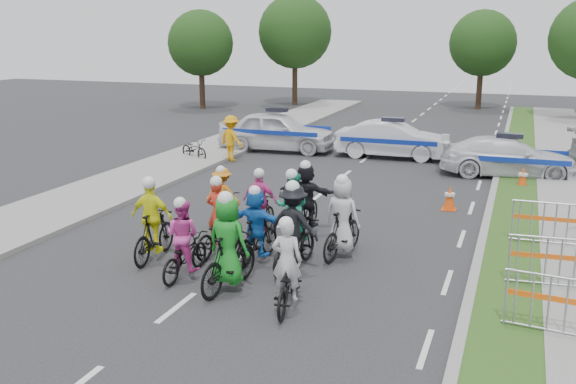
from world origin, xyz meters
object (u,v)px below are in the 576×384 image
(rider_8, at_px, (293,218))
(rider_10, at_px, (223,203))
(rider_4, at_px, (294,236))
(police_car_2, at_px, (508,157))
(rider_3, at_px, (153,228))
(tree_4, at_px, (483,43))
(police_car_1, at_px, (392,140))
(marshal_hiviz, at_px, (231,138))
(rider_7, at_px, (342,225))
(barrier_1, at_px, (560,265))
(tree_0, at_px, (201,43))
(rider_2, at_px, (184,247))
(barrier_0, at_px, (566,310))
(parked_bike, at_px, (194,149))
(rider_11, at_px, (306,202))
(rider_1, at_px, (228,252))
(tree_3, at_px, (295,32))
(cone_0, at_px, (450,198))
(rider_5, at_px, (256,230))
(rider_6, at_px, (219,228))
(barrier_2, at_px, (555,226))
(cone_1, at_px, (523,178))
(police_car_0, at_px, (277,131))
(rider_9, at_px, (261,210))

(rider_8, height_order, rider_10, rider_8)
(rider_4, height_order, police_car_2, rider_4)
(rider_3, relative_size, tree_4, 0.31)
(rider_8, distance_m, police_car_1, 11.70)
(rider_10, height_order, marshal_hiviz, marshal_hiviz)
(rider_4, height_order, rider_7, rider_4)
(barrier_1, distance_m, tree_0, 32.46)
(rider_8, bearing_deg, rider_2, 51.02)
(marshal_hiviz, height_order, barrier_0, marshal_hiviz)
(barrier_0, distance_m, parked_bike, 17.54)
(rider_4, xyz_separation_m, rider_11, (-0.61, 2.64, 0.02))
(rider_1, distance_m, tree_4, 33.15)
(rider_4, xyz_separation_m, tree_3, (-10.39, 29.39, 4.12))
(rider_4, xyz_separation_m, rider_8, (-0.54, 1.44, -0.06))
(rider_1, xyz_separation_m, barrier_1, (6.14, 2.14, -0.23))
(rider_4, bearing_deg, cone_0, -107.45)
(rider_7, distance_m, tree_0, 29.33)
(rider_2, bearing_deg, rider_11, -108.21)
(rider_5, height_order, barrier_0, rider_5)
(rider_6, relative_size, rider_7, 0.98)
(rider_3, height_order, tree_3, tree_3)
(rider_5, bearing_deg, marshal_hiviz, -52.25)
(barrier_0, xyz_separation_m, barrier_2, (0.00, 4.96, 0.00))
(barrier_1, bearing_deg, police_car_1, 114.82)
(police_car_1, height_order, tree_0, tree_0)
(tree_3, bearing_deg, rider_2, -74.66)
(marshal_hiviz, relative_size, barrier_1, 0.89)
(rider_8, distance_m, tree_3, 29.93)
(barrier_0, relative_size, barrier_2, 1.00)
(rider_7, distance_m, barrier_1, 4.59)
(barrier_1, xyz_separation_m, tree_4, (-3.70, 30.74, 3.63))
(rider_5, relative_size, police_car_2, 0.38)
(police_car_1, bearing_deg, rider_7, -175.72)
(rider_8, xyz_separation_m, police_car_1, (0.07, 11.70, 0.03))
(marshal_hiviz, distance_m, tree_0, 17.88)
(rider_4, relative_size, parked_bike, 1.29)
(barrier_0, bearing_deg, tree_0, 127.54)
(rider_1, xyz_separation_m, rider_8, (0.29, 2.93, -0.08))
(cone_1, bearing_deg, rider_7, -114.42)
(rider_2, relative_size, rider_10, 1.05)
(barrier_1, bearing_deg, rider_1, -160.75)
(tree_4, bearing_deg, police_car_0, -110.80)
(rider_6, relative_size, tree_4, 0.30)
(rider_6, height_order, tree_4, tree_4)
(rider_6, height_order, rider_10, rider_6)
(rider_6, height_order, police_car_1, rider_6)
(rider_3, bearing_deg, rider_6, -147.23)
(cone_1, bearing_deg, barrier_0, -86.09)
(rider_9, xyz_separation_m, barrier_0, (6.84, -3.41, -0.12))
(barrier_2, relative_size, tree_0, 0.32)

